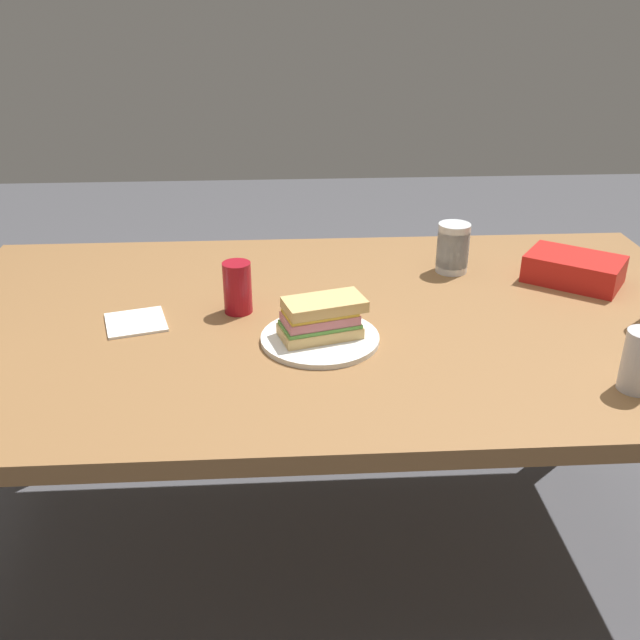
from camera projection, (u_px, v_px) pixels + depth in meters
The scene contains 9 objects.
ground_plane at pixel (330, 553), 1.97m from camera, with size 8.00×8.00×0.00m, color #4C4C51.
dining_table at pixel (332, 343), 1.68m from camera, with size 1.85×1.06×0.73m.
paper_plate at pixel (320, 338), 1.53m from camera, with size 0.26×0.26×0.01m, color white.
sandwich at pixel (321, 318), 1.52m from camera, with size 0.20×0.14×0.08m.
soda_can_red at pixel (237, 288), 1.64m from camera, with size 0.07×0.07×0.12m, color maroon.
chip_bag at pixel (574, 269), 1.82m from camera, with size 0.23×0.15×0.07m, color red.
plastic_cup_stack at pixel (453, 248), 1.87m from camera, with size 0.08×0.08×0.13m.
soda_can_silver at pixel (640, 361), 1.33m from camera, with size 0.07×0.07×0.12m, color silver.
paper_napkin at pixel (136, 322), 1.61m from camera, with size 0.13×0.13×0.01m, color white.
Camera 1 is at (-0.12, -1.48, 1.45)m, focal length 39.93 mm.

